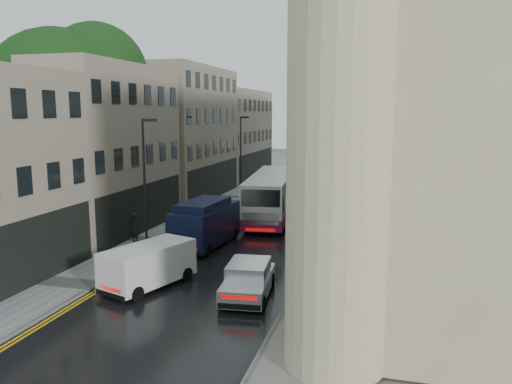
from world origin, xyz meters
The scene contains 16 objects.
road centered at (0.00, 27.50, 0.01)m, with size 9.00×85.00×0.02m, color black.
left_sidewalk centered at (-5.85, 27.50, 0.06)m, with size 2.70×85.00×0.12m, color gray.
right_sidewalk centered at (5.40, 27.50, 0.06)m, with size 1.80×85.00×0.12m, color slate.
old_shop_row centered at (-9.45, 30.00, 6.00)m, with size 4.50×56.00×12.00m, color gray, non-canonical shape.
modern_block centered at (10.30, 26.00, 7.00)m, with size 8.00×40.00×14.00m, color beige, non-canonical shape.
church_spire centered at (0.50, 82.00, 20.00)m, with size 6.40×6.40×40.00m, color slate, non-canonical shape.
tree_near centered at (-12.50, 20.00, 6.95)m, with size 10.56×10.56×13.89m, color black, non-canonical shape.
tree_far centered at (-12.20, 33.00, 6.23)m, with size 9.24×9.24×12.46m, color black, non-canonical shape.
cream_bus centered at (-1.07, 24.50, 1.70)m, with size 2.80×12.34×3.37m, color beige, non-canonical shape.
white_lorry centered at (2.03, 35.11, 2.04)m, with size 2.30×7.68×4.03m, color white, non-canonical shape.
silver_hatchback centered at (1.97, 10.11, 0.81)m, with size 1.84×4.20×1.58m, color #B8B7BC, non-canonical shape.
white_van centered at (-3.47, 10.42, 1.04)m, with size 1.93×4.50×2.04m, color silver, non-canonical shape.
navy_van centered at (-3.33, 17.20, 1.48)m, with size 2.30×5.74×2.93m, color black, non-canonical shape.
pedestrian centered at (-6.46, 18.34, 1.05)m, with size 0.68×0.45×1.87m, color black.
lamp_post_near centered at (-5.04, 17.08, 3.88)m, with size 0.85×0.19×7.53m, color black, non-canonical shape.
lamp_post_far centered at (-4.88, 35.60, 3.87)m, with size 0.84×0.19×7.50m, color black, non-canonical shape.
Camera 1 is at (8.45, -8.50, 8.06)m, focal length 35.00 mm.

